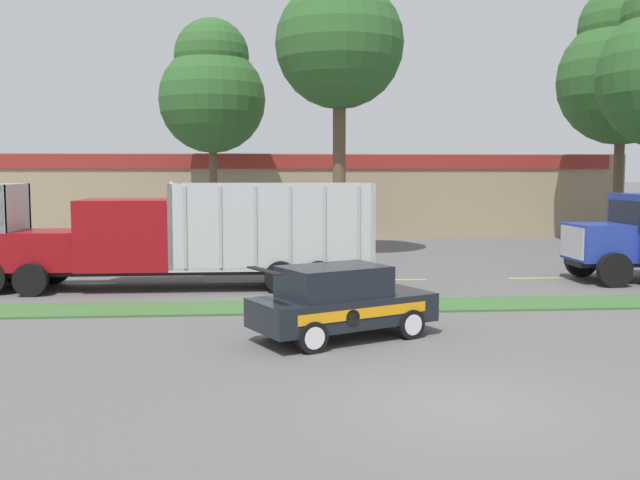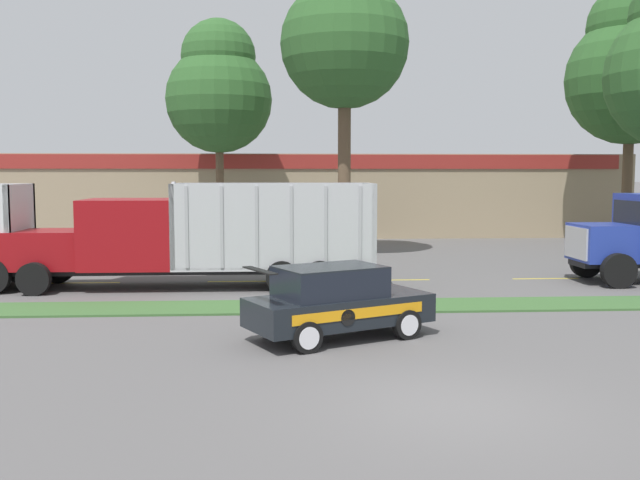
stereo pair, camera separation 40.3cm
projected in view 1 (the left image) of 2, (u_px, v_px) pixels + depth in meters
name	position (u px, v px, depth m)	size (l,w,h in m)	color
ground_plane	(462.00, 405.00, 11.53)	(600.00, 600.00, 0.00)	#5B5959
grass_verge	(377.00, 306.00, 20.09)	(120.00, 2.00, 0.06)	#3D6633
centre_line_3	(81.00, 283.00, 24.31)	(2.40, 0.14, 0.01)	yellow
centre_line_4	(240.00, 282.00, 24.74)	(2.40, 0.14, 0.01)	yellow
centre_line_5	(393.00, 280.00, 25.17)	(2.40, 0.14, 0.01)	yellow
centre_line_6	(541.00, 278.00, 25.60)	(2.40, 0.14, 0.01)	yellow
dump_truck_trail	(163.00, 241.00, 23.17)	(11.96, 2.81, 3.49)	black
rally_car	(340.00, 301.00, 16.12)	(4.49, 3.38, 1.71)	black
store_building_backdrop	(273.00, 194.00, 46.27)	(41.22, 12.10, 4.87)	#9E896B
tree_behind_left	(212.00, 89.00, 36.27)	(5.43, 5.43, 11.58)	brown
tree_behind_centre	(339.00, 32.00, 30.94)	(5.61, 5.61, 13.58)	brown
tree_behind_right	(623.00, 68.00, 36.37)	(6.54, 6.54, 13.39)	brown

